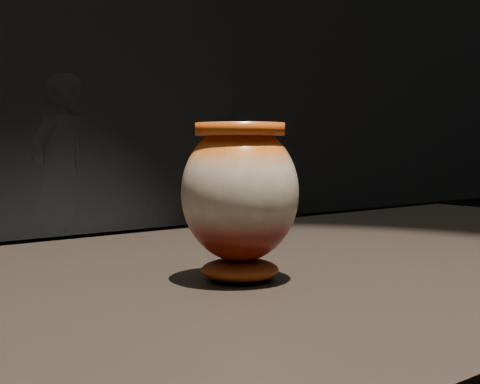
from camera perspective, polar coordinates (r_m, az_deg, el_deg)
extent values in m
cube|color=black|center=(0.87, 1.32, -8.12)|extent=(2.00, 0.80, 0.05)
ellipsoid|color=#631308|center=(0.79, 0.00, -6.65)|extent=(0.09, 0.09, 0.03)
ellipsoid|color=beige|center=(0.77, 0.00, -0.08)|extent=(0.14, 0.14, 0.16)
cylinder|color=orange|center=(0.77, 0.00, 5.37)|extent=(0.10, 0.10, 0.01)
imported|color=black|center=(5.57, -15.11, 1.36)|extent=(0.70, 0.60, 1.63)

